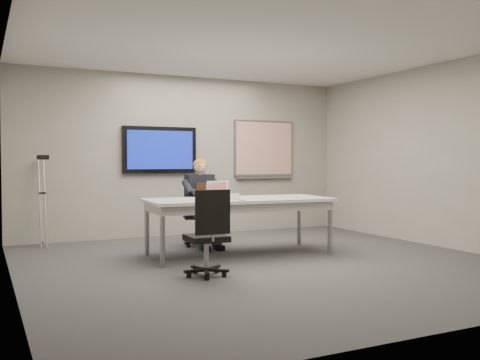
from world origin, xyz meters
name	(u,v)px	position (x,y,z in m)	size (l,w,h in m)	color
floor	(268,263)	(0.00, 0.00, 0.00)	(6.00, 6.00, 0.02)	#38383A
ceiling	(269,42)	(0.00, 0.00, 2.80)	(6.00, 6.00, 0.02)	silver
wall_back	(186,156)	(0.00, 3.00, 1.40)	(6.00, 0.02, 2.80)	gray
wall_front	(460,149)	(0.00, -3.00, 1.40)	(6.00, 0.02, 2.80)	gray
wall_left	(12,152)	(-3.00, 0.00, 1.40)	(0.02, 6.00, 2.80)	gray
wall_right	(442,155)	(3.00, 0.00, 1.40)	(0.02, 6.00, 2.80)	gray
conference_table	(239,205)	(-0.06, 0.73, 0.70)	(2.62, 1.23, 0.79)	white
tv_display	(160,150)	(-0.50, 2.95, 1.50)	(1.30, 0.09, 0.80)	black
whiteboard	(264,149)	(1.55, 2.97, 1.53)	(1.25, 0.08, 1.10)	gray
office_chair_far	(199,224)	(-0.25, 1.77, 0.33)	(0.62, 0.62, 1.05)	black
office_chair_near	(208,250)	(-1.00, -0.39, 0.31)	(0.49, 0.49, 0.99)	black
seated_person	(204,212)	(-0.26, 1.52, 0.54)	(0.43, 0.74, 1.34)	#1C222E
crutch	(42,200)	(-2.44, 2.74, 0.71)	(0.19, 0.44, 1.43)	#999CA0
laptop	(220,193)	(-0.23, 1.02, 0.85)	(0.34, 0.33, 0.23)	silver
name_tent	(232,197)	(-0.31, 0.44, 0.83)	(0.23, 0.06, 0.09)	silver
pen	(241,200)	(-0.22, 0.32, 0.79)	(0.01, 0.01, 0.13)	black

